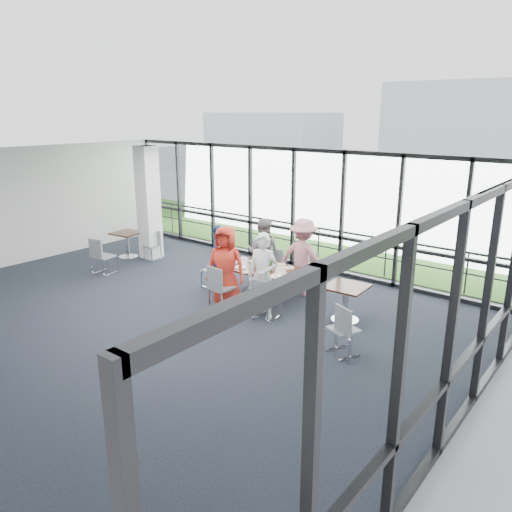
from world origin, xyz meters
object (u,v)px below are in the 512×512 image
Objects in this scene: main_table at (264,274)px; diner_near_left at (226,266)px; chair_main_nr at (266,299)px; diner_end at (220,258)px; side_table_right at (346,292)px; chair_spare_la at (104,256)px; diner_near_right at (263,276)px; chair_main_nl at (221,288)px; chair_spare_r at (344,330)px; diner_far_right at (303,257)px; chair_main_fr at (305,273)px; side_table_left at (127,237)px; diner_far_left at (263,253)px; chair_main_fl at (271,268)px; chair_spare_lb at (152,246)px; chair_main_end at (213,270)px; structural_column at (149,203)px.

diner_near_left is (-0.45, -0.78, 0.27)m from main_table.
diner_end is at bearing 152.06° from chair_main_nr.
main_table is at bearing -177.05° from side_table_right.
diner_near_right is at bearing -6.92° from chair_spare_la.
chair_main_nl is 1.03× the size of chair_spare_r.
diner_far_right reaches higher than main_table.
diner_end is 2.12m from chair_main_nr.
diner_near_right is at bearing 93.34° from chair_main_fr.
diner_end reaches higher than main_table.
side_table_right is at bearing 28.61° from chair_main_nl.
chair_main_nr is (0.25, -1.70, -0.47)m from diner_far_right.
side_table_left is at bearing -166.84° from chair_spare_r.
diner_near_left is 2.05m from chair_main_fr.
side_table_left is 0.92× the size of chair_spare_r.
diner_end reaches higher than chair_main_fr.
chair_main_nr is (1.29, -1.55, -0.42)m from diner_far_left.
chair_main_nl is at bearing 81.23° from diner_far_left.
side_table_right is at bearing -0.95° from side_table_left.
side_table_right is (2.00, 0.10, -0.00)m from main_table.
chair_main_nr is (1.95, -0.73, -0.36)m from diner_end.
chair_main_fl is at bearing 117.14° from chair_main_nr.
main_table is at bearing 176.48° from chair_spare_lb.
chair_spare_lb is (-2.98, 0.62, -0.02)m from chair_main_end.
main_table is 2.32× the size of chair_main_nr.
chair_main_fl reaches higher than chair_spare_lb.
diner_far_right is 5.29m from chair_spare_la.
chair_main_nl is at bearing 26.08° from diner_end.
diner_near_right is 2.23× the size of chair_spare_lb.
chair_main_end is (-1.88, -1.13, -0.02)m from chair_main_fr.
chair_spare_lb is at bearing 0.13° from chair_main_fl.
diner_far_left is 1.97× the size of chair_main_fl.
structural_column is 4.71m from chair_main_nl.
diner_near_right is at bearing -148.11° from side_table_right.
diner_near_left is at bearing 62.92° from chair_main_fr.
side_table_right is 0.49× the size of diner_far_left.
chair_main_fr is (0.88, 0.16, 0.02)m from chair_main_fl.
diner_near_left is 1.72m from chair_main_fl.
side_table_left is 1.54m from chair_spare_la.
chair_spare_r is (2.24, -2.09, -0.43)m from diner_far_right.
chair_main_fl is (-0.93, 0.00, -0.47)m from diner_far_right.
structural_column is 1.79× the size of diner_near_right.
diner_end is at bearing -12.30° from structural_column.
chair_main_fr is (-0.17, 1.82, -0.45)m from diner_near_right.
chair_main_end is at bearing 20.52° from diner_far_right.
diner_far_left is 1.77× the size of chair_main_nl.
chair_main_fl is (0.12, 0.15, -0.42)m from diner_far_left.
chair_spare_r is (7.89, -1.44, -0.15)m from side_table_left.
diner_far_left is (-1.17, 1.52, -0.05)m from diner_near_right.
chair_main_end is (3.72, -0.32, -0.19)m from side_table_left.
structural_column is 3.43× the size of chair_spare_la.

